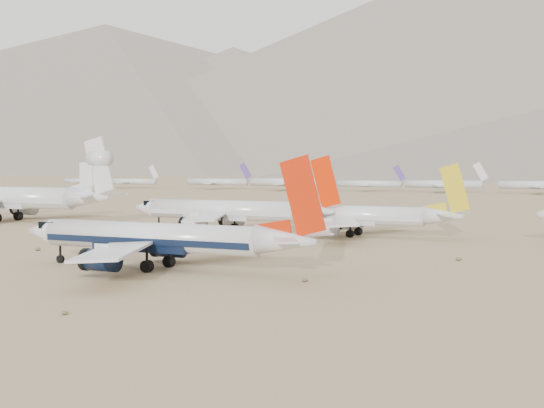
{
  "coord_description": "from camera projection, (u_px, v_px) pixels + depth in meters",
  "views": [
    {
      "loc": [
        60.28,
        -86.52,
        14.86
      ],
      "look_at": [
        -2.22,
        49.73,
        7.0
      ],
      "focal_mm": 50.0,
      "sensor_mm": 36.0,
      "label": 1
    }
  ],
  "objects": [
    {
      "name": "row2_white_trijet",
      "position": [
        12.0,
        197.0,
        196.66
      ],
      "size": [
        61.36,
        59.97,
        21.74
      ],
      "color": "silver",
      "rests_on": "ground"
    },
    {
      "name": "ground",
      "position": [
        137.0,
        272.0,
        104.41
      ],
      "size": [
        7000.0,
        7000.0,
        0.0
      ],
      "primitive_type": "plane",
      "color": "#88714F",
      "rests_on": "ground"
    },
    {
      "name": "main_airliner",
      "position": [
        162.0,
        239.0,
        106.24
      ],
      "size": [
        45.71,
        44.64,
        16.13
      ],
      "color": "silver",
      "rests_on": "ground"
    },
    {
      "name": "row2_gold_tail",
      "position": [
        357.0,
        216.0,
        155.74
      ],
      "size": [
        42.56,
        41.62,
        15.15
      ],
      "color": "silver",
      "rests_on": "ground"
    },
    {
      "name": "row2_orange_tail",
      "position": [
        231.0,
        211.0,
        164.4
      ],
      "size": [
        46.96,
        45.94,
        16.75
      ],
      "color": "silver",
      "rests_on": "ground"
    },
    {
      "name": "desert_scrub",
      "position": [
        70.0,
        311.0,
        75.08
      ],
      "size": [
        280.63,
        121.67,
        0.63
      ],
      "color": "brown",
      "rests_on": "ground"
    }
  ]
}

